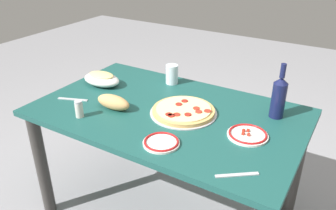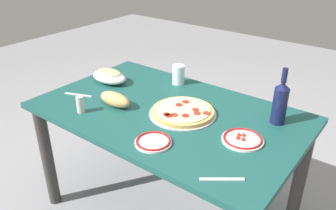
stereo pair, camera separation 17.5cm
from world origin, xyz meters
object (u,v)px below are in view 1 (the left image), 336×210
bread_loaf (113,102)px  baked_pasta_dish (102,79)px  dining_table (168,129)px  wine_bottle (279,96)px  pepperoni_pizza (183,111)px  side_plate_far (161,142)px  spice_shaker (79,109)px  water_glass (172,74)px  side_plate_near (248,134)px

bread_loaf → baked_pasta_dish: bearing=141.4°
dining_table → wine_bottle: 0.59m
pepperoni_pizza → side_plate_far: size_ratio=2.10×
dining_table → pepperoni_pizza: 0.15m
wine_bottle → side_plate_far: wine_bottle is taller
dining_table → side_plate_far: side_plate_far is taller
wine_bottle → spice_shaker: (-0.84, -0.51, -0.07)m
wine_bottle → bread_loaf: wine_bottle is taller
water_glass → bread_loaf: 0.46m
wine_bottle → bread_loaf: (-0.75, -0.35, -0.07)m
side_plate_far → bread_loaf: bearing=158.4°
dining_table → spice_shaker: spice_shaker is taller
water_glass → spice_shaker: size_ratio=1.34×
side_plate_far → side_plate_near: bearing=40.5°
dining_table → spice_shaker: bearing=-140.0°
baked_pasta_dish → side_plate_far: bearing=-29.0°
pepperoni_pizza → water_glass: bearing=129.1°
dining_table → water_glass: water_glass is taller
wine_bottle → water_glass: size_ratio=2.41×
pepperoni_pizza → side_plate_near: 0.36m
pepperoni_pizza → side_plate_far: 0.30m
side_plate_far → baked_pasta_dish: bearing=151.0°
dining_table → pepperoni_pizza: size_ratio=4.01×
water_glass → side_plate_far: (0.30, -0.60, -0.05)m
dining_table → wine_bottle: bearing=23.9°
dining_table → wine_bottle: size_ratio=4.90×
dining_table → spice_shaker: (-0.34, -0.29, 0.15)m
pepperoni_pizza → water_glass: 0.40m
wine_bottle → side_plate_near: 0.28m
dining_table → baked_pasta_dish: baked_pasta_dish is taller
baked_pasta_dish → side_plate_near: 0.96m
baked_pasta_dish → water_glass: bearing=34.8°
bread_loaf → dining_table: bearing=27.5°
bread_loaf → spice_shaker: 0.18m
wine_bottle → side_plate_near: bearing=-103.1°
dining_table → side_plate_near: 0.46m
water_glass → spice_shaker: (-0.18, -0.60, -0.02)m
side_plate_near → pepperoni_pizza: bearing=173.5°
pepperoni_pizza → wine_bottle: bearing=27.1°
pepperoni_pizza → baked_pasta_dish: (-0.60, 0.06, 0.03)m
side_plate_far → spice_shaker: spice_shaker is taller
pepperoni_pizza → bread_loaf: bearing=-157.2°
water_glass → side_plate_far: bearing=-63.4°
water_glass → side_plate_far: 0.68m
side_plate_near → dining_table: bearing=176.1°
side_plate_near → side_plate_far: side_plate_near is taller
bread_loaf → side_plate_near: bearing=8.4°
side_plate_near → bread_loaf: bearing=-171.6°
baked_pasta_dish → spice_shaker: size_ratio=2.76×
baked_pasta_dish → wine_bottle: 1.02m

